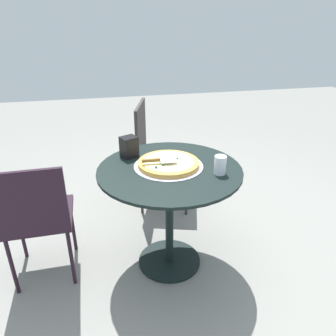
{
  "coord_description": "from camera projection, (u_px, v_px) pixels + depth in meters",
  "views": [
    {
      "loc": [
        -0.38,
        -1.73,
        1.57
      ],
      "look_at": [
        -0.0,
        0.03,
        0.71
      ],
      "focal_mm": 34.73,
      "sensor_mm": 36.0,
      "label": 1
    }
  ],
  "objects": [
    {
      "name": "ground_plane",
      "position": [
        169.0,
        261.0,
        2.27
      ],
      "size": [
        10.0,
        10.0,
        0.0
      ],
      "primitive_type": "plane",
      "color": "gray"
    },
    {
      "name": "patio_table",
      "position": [
        170.0,
        192.0,
        2.03
      ],
      "size": [
        0.88,
        0.88,
        0.72
      ],
      "color": "black",
      "rests_on": "ground"
    },
    {
      "name": "pizza_on_tray",
      "position": [
        168.0,
        164.0,
        1.98
      ],
      "size": [
        0.43,
        0.43,
        0.05
      ],
      "color": "silver",
      "rests_on": "patio_table"
    },
    {
      "name": "pizza_server",
      "position": [
        159.0,
        160.0,
        1.93
      ],
      "size": [
        0.21,
        0.08,
        0.02
      ],
      "color": "silver",
      "rests_on": "pizza_on_tray"
    },
    {
      "name": "drinking_cup",
      "position": [
        220.0,
        165.0,
        1.87
      ],
      "size": [
        0.07,
        0.07,
        0.11
      ],
      "primitive_type": "cylinder",
      "color": "silver",
      "rests_on": "patio_table"
    },
    {
      "name": "napkin_dispenser",
      "position": [
        129.0,
        147.0,
        2.09
      ],
      "size": [
        0.13,
        0.12,
        0.14
      ],
      "primitive_type": "cube",
      "rotation": [
        0.0,
        0.0,
        3.59
      ],
      "color": "black",
      "rests_on": "patio_table"
    },
    {
      "name": "patio_chair_near",
      "position": [
        36.0,
        214.0,
        1.93
      ],
      "size": [
        0.41,
        0.41,
        0.83
      ],
      "color": "black",
      "rests_on": "ground"
    },
    {
      "name": "patio_chair_far",
      "position": [
        155.0,
        150.0,
        2.77
      ],
      "size": [
        0.54,
        0.54,
        0.91
      ],
      "color": "#322C2B",
      "rests_on": "ground"
    }
  ]
}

